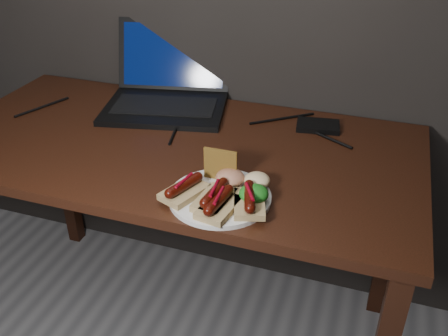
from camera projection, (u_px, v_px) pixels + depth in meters
name	position (u px, v px, depth m)	size (l,w,h in m)	color
desk	(176.00, 169.00, 1.49)	(1.40, 0.70, 0.75)	#38180E
laptop	(168.00, 89.00, 1.66)	(0.45, 0.44, 0.25)	black
hard_drive	(318.00, 126.00, 1.52)	(0.13, 0.08, 0.02)	black
desk_cables	(197.00, 122.00, 1.55)	(1.05, 0.34, 0.01)	black
plate	(220.00, 197.00, 1.20)	(0.25, 0.25, 0.01)	silver
bread_sausage_left	(184.00, 189.00, 1.18)	(0.11, 0.13, 0.04)	tan
bread_sausage_center	(214.00, 197.00, 1.16)	(0.08, 0.12, 0.04)	tan
bread_sausage_right	(249.00, 200.00, 1.14)	(0.10, 0.13, 0.04)	tan
bread_sausage_extra	(219.00, 204.00, 1.13)	(0.09, 0.12, 0.04)	tan
crispbread	(220.00, 165.00, 1.23)	(0.09, 0.01, 0.09)	olive
salad_greens	(254.00, 194.00, 1.16)	(0.07, 0.07, 0.04)	#156013
salsa_mound	(230.00, 178.00, 1.22)	(0.07, 0.07, 0.04)	#9B180F
coleslaw_mound	(257.00, 180.00, 1.21)	(0.06, 0.06, 0.04)	white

